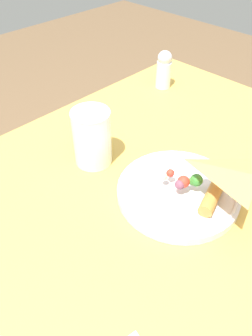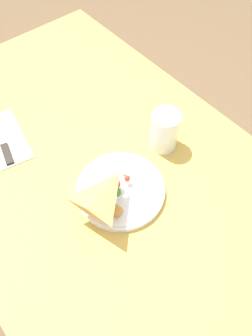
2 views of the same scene
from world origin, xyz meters
TOP-DOWN VIEW (x-y plane):
  - dining_table at (0.00, 0.00)m, footprint 1.19×0.76m
  - plate_pizza at (-0.13, 0.01)m, footprint 0.22×0.22m
  - milk_glass at (-0.09, -0.17)m, footprint 0.07×0.07m
  - salt_shaker at (-0.43, -0.27)m, footprint 0.04×0.04m

SIDE VIEW (x-z plane):
  - dining_table at x=0.00m, z-range 0.26..1.00m
  - plate_pizza at x=-0.13m, z-range 0.73..0.78m
  - salt_shaker at x=-0.43m, z-range 0.74..0.84m
  - milk_glass at x=-0.09m, z-range 0.74..0.85m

